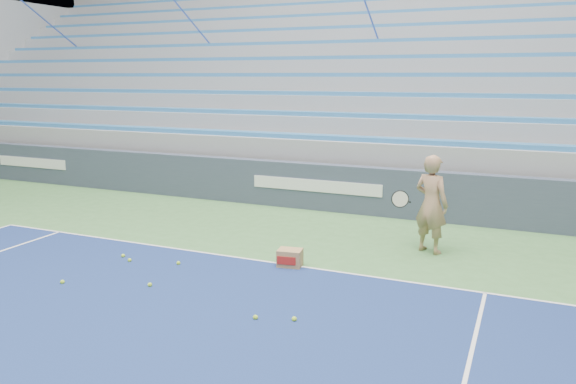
% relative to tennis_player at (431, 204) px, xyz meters
% --- Properties ---
extents(sponsor_barrier, '(30.00, 0.32, 1.10)m').
position_rel_tennis_player_xyz_m(sponsor_barrier, '(-3.00, 2.31, -0.34)').
color(sponsor_barrier, '#364053').
rests_on(sponsor_barrier, ground).
extents(bleachers, '(31.00, 9.15, 7.30)m').
position_rel_tennis_player_xyz_m(bleachers, '(-3.01, 8.02, 1.47)').
color(bleachers, gray).
rests_on(bleachers, ground).
extents(tennis_player, '(0.99, 0.94, 1.78)m').
position_rel_tennis_player_xyz_m(tennis_player, '(0.00, 0.00, 0.00)').
color(tennis_player, tan).
rests_on(tennis_player, ground).
extents(ball_box, '(0.44, 0.36, 0.30)m').
position_rel_tennis_player_xyz_m(ball_box, '(-1.99, -1.73, -0.74)').
color(ball_box, '#A27C4E').
rests_on(ball_box, ground).
extents(tennis_ball_0, '(0.07, 0.07, 0.07)m').
position_rel_tennis_player_xyz_m(tennis_ball_0, '(-3.75, -2.42, -0.86)').
color(tennis_ball_0, '#B3E42E').
rests_on(tennis_ball_0, ground).
extents(tennis_ball_1, '(0.07, 0.07, 0.07)m').
position_rel_tennis_player_xyz_m(tennis_ball_1, '(-3.57, -3.43, -0.86)').
color(tennis_ball_1, '#B3E42E').
rests_on(tennis_ball_1, ground).
extents(tennis_ball_2, '(0.07, 0.07, 0.07)m').
position_rel_tennis_player_xyz_m(tennis_ball_2, '(-4.88, -3.86, -0.86)').
color(tennis_ball_2, '#B3E42E').
rests_on(tennis_ball_2, ground).
extents(tennis_ball_3, '(0.07, 0.07, 0.07)m').
position_rel_tennis_player_xyz_m(tennis_ball_3, '(-1.58, -3.84, -0.86)').
color(tennis_ball_3, '#B3E42E').
rests_on(tennis_ball_3, ground).
extents(tennis_ball_4, '(0.07, 0.07, 0.07)m').
position_rel_tennis_player_xyz_m(tennis_ball_4, '(-4.86, -2.47, -0.86)').
color(tennis_ball_4, '#B3E42E').
rests_on(tennis_ball_4, ground).
extents(tennis_ball_5, '(0.07, 0.07, 0.07)m').
position_rel_tennis_player_xyz_m(tennis_ball_5, '(-4.60, -2.62, -0.86)').
color(tennis_ball_5, '#B3E42E').
rests_on(tennis_ball_5, ground).
extents(tennis_ball_6, '(0.07, 0.07, 0.07)m').
position_rel_tennis_player_xyz_m(tennis_ball_6, '(-1.10, -3.68, -0.86)').
color(tennis_ball_6, '#B3E42E').
rests_on(tennis_ball_6, ground).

